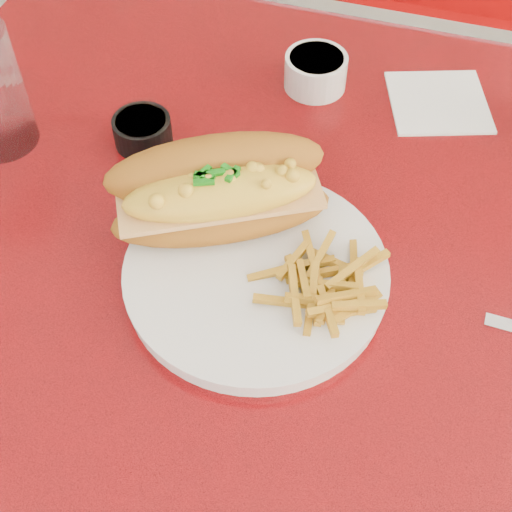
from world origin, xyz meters
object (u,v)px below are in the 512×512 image
(booth_bench_far, at_px, (412,108))
(gravy_ramekin, at_px, (316,71))
(dinner_plate, at_px, (256,274))
(mac_hoagie, at_px, (219,191))
(fork, at_px, (322,246))
(sauce_cup_left, at_px, (142,130))
(diner_table, at_px, (347,314))

(booth_bench_far, xyz_separation_m, gravy_ramekin, (-0.11, -0.59, 0.51))
(dinner_plate, relative_size, mac_hoagie, 1.12)
(booth_bench_far, distance_m, mac_hoagie, 1.02)
(booth_bench_far, height_order, mac_hoagie, booth_bench_far)
(dinner_plate, xyz_separation_m, fork, (0.06, 0.05, 0.01))
(dinner_plate, distance_m, gravy_ramekin, 0.32)
(dinner_plate, height_order, gravy_ramekin, gravy_ramekin)
(booth_bench_far, bearing_deg, mac_hoagie, -99.69)
(booth_bench_far, height_order, sauce_cup_left, booth_bench_far)
(diner_table, xyz_separation_m, fork, (-0.03, -0.05, 0.18))
(gravy_ramekin, bearing_deg, diner_table, -63.48)
(mac_hoagie, distance_m, sauce_cup_left, 0.17)
(mac_hoagie, distance_m, gravy_ramekin, 0.27)
(mac_hoagie, height_order, gravy_ramekin, mac_hoagie)
(booth_bench_far, height_order, gravy_ramekin, booth_bench_far)
(booth_bench_far, relative_size, mac_hoagie, 4.78)
(mac_hoagie, relative_size, sauce_cup_left, 2.93)
(booth_bench_far, distance_m, sauce_cup_left, 0.95)
(booth_bench_far, bearing_deg, sauce_cup_left, -110.34)
(sauce_cup_left, bearing_deg, mac_hoagie, -37.70)
(fork, relative_size, sauce_cup_left, 1.68)
(gravy_ramekin, bearing_deg, mac_hoagie, -97.52)
(diner_table, xyz_separation_m, sauce_cup_left, (-0.28, 0.06, 0.18))
(booth_bench_far, xyz_separation_m, fork, (-0.03, -0.86, 0.50))
(diner_table, bearing_deg, booth_bench_far, 90.00)
(diner_table, xyz_separation_m, booth_bench_far, (0.00, 0.81, -0.32))
(mac_hoagie, xyz_separation_m, gravy_ramekin, (0.04, 0.27, -0.04))
(mac_hoagie, relative_size, fork, 1.74)
(booth_bench_far, distance_m, fork, 1.00)
(fork, height_order, gravy_ramekin, gravy_ramekin)
(fork, bearing_deg, mac_hoagie, 80.16)
(dinner_plate, height_order, fork, same)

